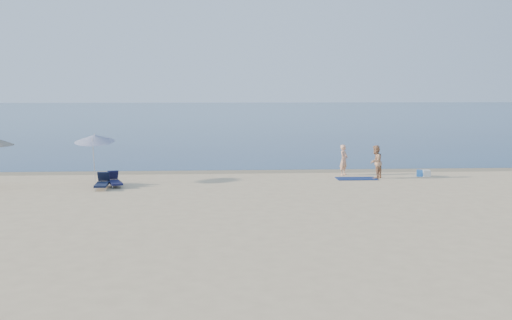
{
  "coord_description": "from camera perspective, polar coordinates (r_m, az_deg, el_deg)",
  "views": [
    {
      "loc": [
        -3.51,
        -14.36,
        4.43
      ],
      "look_at": [
        -1.48,
        16.0,
        1.0
      ],
      "focal_mm": 45.0,
      "sensor_mm": 36.0,
      "label": 1
    }
  ],
  "objects": [
    {
      "name": "blue_cooler",
      "position": [
        33.29,
        14.48,
        -1.14
      ],
      "size": [
        0.54,
        0.45,
        0.33
      ],
      "primitive_type": "cube",
      "rotation": [
        0.0,
        0.0,
        -0.3
      ],
      "color": "#1E55A7",
      "rests_on": "ground"
    },
    {
      "name": "lounger_right",
      "position": [
        29.09,
        -13.53,
        -2.01
      ],
      "size": [
        0.58,
        1.6,
        0.7
      ],
      "rotation": [
        0.0,
        0.0,
        0.04
      ],
      "color": "#121932",
      "rests_on": "ground"
    },
    {
      "name": "lounger_left",
      "position": [
        29.6,
        -12.45,
        -1.85
      ],
      "size": [
        0.94,
        1.61,
        0.68
      ],
      "rotation": [
        0.0,
        0.0,
        0.3
      ],
      "color": "#15173C",
      "rests_on": "ground"
    },
    {
      "name": "person_right",
      "position": [
        31.97,
        10.59,
        -0.17
      ],
      "size": [
        0.97,
        1.01,
        1.63
      ],
      "primitive_type": "imported",
      "rotation": [
        0.0,
        0.0,
        -2.21
      ],
      "color": "tan",
      "rests_on": "ground"
    },
    {
      "name": "wet_sand_strip",
      "position": [
        34.23,
        2.09,
        -1.01
      ],
      "size": [
        240.0,
        1.6,
        0.0
      ],
      "primitive_type": "cube",
      "color": "#847254",
      "rests_on": "ground"
    },
    {
      "name": "sea",
      "position": [
        114.5,
        -2.07,
        4.21
      ],
      "size": [
        240.0,
        160.0,
        0.01
      ],
      "primitive_type": "cube",
      "color": "#0B2547",
      "rests_on": "ground"
    },
    {
      "name": "person_left",
      "position": [
        32.97,
        7.81,
        0.01
      ],
      "size": [
        0.63,
        0.68,
        1.56
      ],
      "primitive_type": "imported",
      "rotation": [
        0.0,
        0.0,
        0.95
      ],
      "color": "tan",
      "rests_on": "ground"
    },
    {
      "name": "umbrella_near",
      "position": [
        30.87,
        -14.16,
        1.88
      ],
      "size": [
        2.01,
        2.03,
        2.44
      ],
      "rotation": [
        0.0,
        0.0,
        -0.08
      ],
      "color": "silver",
      "rests_on": "ground"
    },
    {
      "name": "white_bag",
      "position": [
        33.29,
        14.87,
        -1.15
      ],
      "size": [
        0.41,
        0.36,
        0.33
      ],
      "primitive_type": "cube",
      "rotation": [
        0.0,
        0.0,
        0.08
      ],
      "color": "white",
      "rests_on": "ground"
    },
    {
      "name": "beach_towel",
      "position": [
        31.73,
        8.91,
        -1.64
      ],
      "size": [
        1.95,
        1.09,
        0.03
      ],
      "primitive_type": "cube",
      "rotation": [
        0.0,
        0.0,
        -0.0
      ],
      "color": "#0F1E4D",
      "rests_on": "ground"
    },
    {
      "name": "ground",
      "position": [
        15.43,
        9.64,
        -10.34
      ],
      "size": [
        160.0,
        160.0,
        0.0
      ],
      "primitive_type": "plane",
      "color": "#CFB48A",
      "rests_on": "ground"
    }
  ]
}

